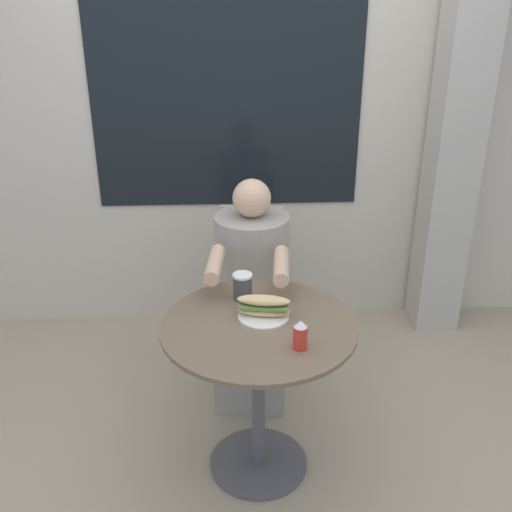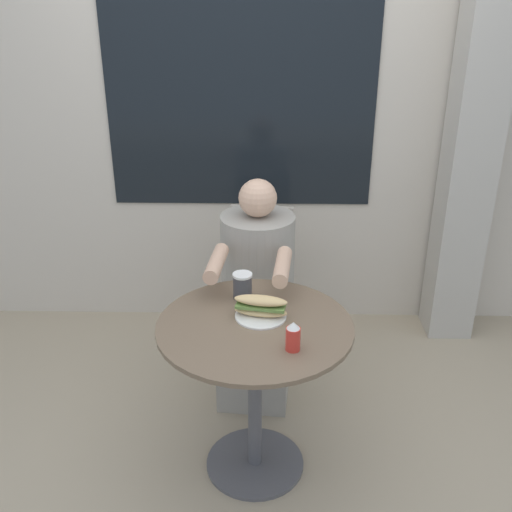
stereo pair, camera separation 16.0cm
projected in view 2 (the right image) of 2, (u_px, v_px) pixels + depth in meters
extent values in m
plane|color=tan|center=(255.00, 464.00, 2.73)|extent=(8.00, 8.00, 0.00)
cube|color=beige|center=(260.00, 96.00, 3.39)|extent=(8.00, 0.08, 2.80)
cube|color=black|center=(241.00, 85.00, 3.33)|extent=(1.52, 0.01, 1.39)
cube|color=#B2ADA3|center=(473.00, 141.00, 3.28)|extent=(0.26, 0.26, 2.40)
cylinder|color=brown|center=(255.00, 326.00, 2.42)|extent=(0.80, 0.80, 0.02)
cylinder|color=#515156|center=(255.00, 398.00, 2.57)|extent=(0.06, 0.06, 0.70)
cylinder|color=#515156|center=(255.00, 462.00, 2.72)|extent=(0.44, 0.44, 0.02)
cube|color=#ADA393|center=(258.00, 290.00, 3.31)|extent=(0.41, 0.41, 0.02)
cube|color=#ADA393|center=(262.00, 241.00, 3.38)|extent=(0.35, 0.07, 0.42)
cylinder|color=#ADA393|center=(285.00, 343.00, 3.24)|extent=(0.03, 0.03, 0.43)
cylinder|color=#ADA393|center=(225.00, 339.00, 3.28)|extent=(0.03, 0.03, 0.43)
cylinder|color=#ADA393|center=(289.00, 312.00, 3.54)|extent=(0.03, 0.03, 0.43)
cylinder|color=#ADA393|center=(234.00, 309.00, 3.58)|extent=(0.03, 0.03, 0.43)
cube|color=gray|center=(256.00, 352.00, 3.14)|extent=(0.39, 0.49, 0.45)
cylinder|color=gray|center=(258.00, 264.00, 3.00)|extent=(0.37, 0.37, 0.51)
sphere|color=#D6A889|center=(258.00, 198.00, 2.86)|extent=(0.19, 0.19, 0.19)
cylinder|color=#D6A889|center=(282.00, 267.00, 2.62)|extent=(0.10, 0.30, 0.07)
cylinder|color=#D6A889|center=(216.00, 263.00, 2.65)|extent=(0.10, 0.30, 0.07)
cylinder|color=white|center=(261.00, 316.00, 2.46)|extent=(0.21, 0.21, 0.01)
ellipsoid|color=#DBB77A|center=(261.00, 311.00, 2.45)|extent=(0.23, 0.11, 0.04)
cube|color=olive|center=(261.00, 306.00, 2.44)|extent=(0.21, 0.11, 0.01)
ellipsoid|color=#DBB77A|center=(261.00, 301.00, 2.43)|extent=(0.23, 0.11, 0.04)
cylinder|color=#424247|center=(243.00, 287.00, 2.59)|extent=(0.08, 0.08, 0.11)
cylinder|color=white|center=(242.00, 275.00, 2.56)|extent=(0.09, 0.09, 0.01)
cylinder|color=red|center=(293.00, 339.00, 2.23)|extent=(0.06, 0.06, 0.09)
cone|color=white|center=(293.00, 325.00, 2.20)|extent=(0.05, 0.05, 0.03)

